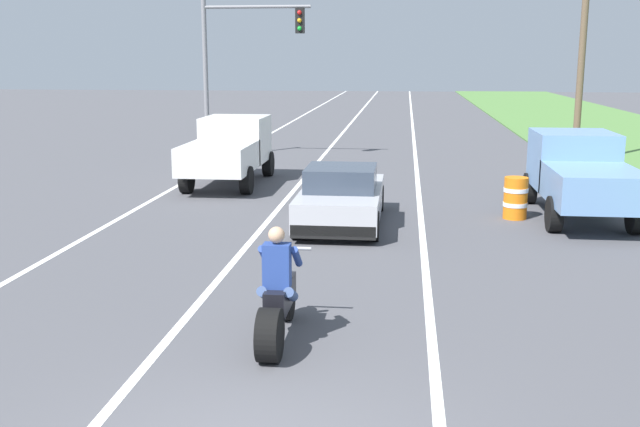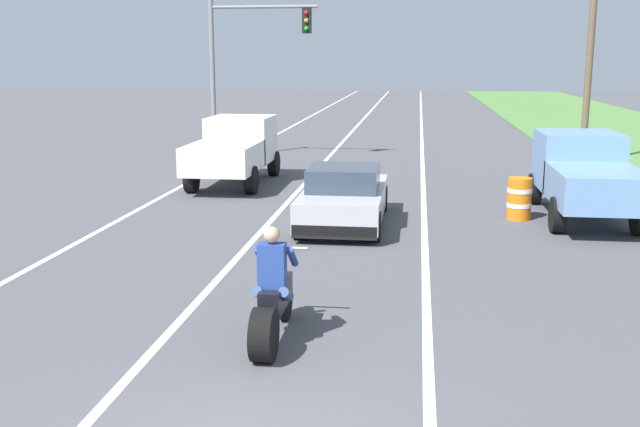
{
  "view_description": "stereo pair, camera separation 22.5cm",
  "coord_description": "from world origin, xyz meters",
  "px_view_note": "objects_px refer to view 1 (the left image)",
  "views": [
    {
      "loc": [
        1.36,
        -5.99,
        3.79
      ],
      "look_at": [
        -0.14,
        7.18,
        1.0
      ],
      "focal_mm": 41.73,
      "sensor_mm": 36.0,
      "label": 1
    },
    {
      "loc": [
        1.59,
        -5.96,
        3.79
      ],
      "look_at": [
        -0.14,
        7.18,
        1.0
      ],
      "focal_mm": 41.73,
      "sensor_mm": 36.0,
      "label": 2
    }
  ],
  "objects_px": {
    "pickup_truck_left_lane_white": "(229,148)",
    "pickup_truck_right_shoulder_light_blue": "(580,172)",
    "motorcycle_with_rider": "(277,302)",
    "construction_barrel_nearest": "(515,198)",
    "sports_car_silver": "(341,198)",
    "traffic_light_mast_near": "(237,53)"
  },
  "relations": [
    {
      "from": "motorcycle_with_rider",
      "to": "sports_car_silver",
      "type": "xyz_separation_m",
      "value": [
        0.23,
        7.4,
        0.04
      ]
    },
    {
      "from": "motorcycle_with_rider",
      "to": "pickup_truck_right_shoulder_light_blue",
      "type": "relative_size",
      "value": 0.46
    },
    {
      "from": "pickup_truck_left_lane_white",
      "to": "motorcycle_with_rider",
      "type": "bearing_deg",
      "value": -73.9
    },
    {
      "from": "sports_car_silver",
      "to": "construction_barrel_nearest",
      "type": "bearing_deg",
      "value": 15.1
    },
    {
      "from": "pickup_truck_left_lane_white",
      "to": "traffic_light_mast_near",
      "type": "relative_size",
      "value": 0.8
    },
    {
      "from": "sports_car_silver",
      "to": "pickup_truck_right_shoulder_light_blue",
      "type": "xyz_separation_m",
      "value": [
        5.61,
        1.4,
        0.48
      ]
    },
    {
      "from": "pickup_truck_right_shoulder_light_blue",
      "to": "motorcycle_with_rider",
      "type": "bearing_deg",
      "value": -123.55
    },
    {
      "from": "motorcycle_with_rider",
      "to": "pickup_truck_left_lane_white",
      "type": "distance_m",
      "value": 13.08
    },
    {
      "from": "motorcycle_with_rider",
      "to": "construction_barrel_nearest",
      "type": "height_order",
      "value": "motorcycle_with_rider"
    },
    {
      "from": "construction_barrel_nearest",
      "to": "pickup_truck_left_lane_white",
      "type": "bearing_deg",
      "value": 152.91
    },
    {
      "from": "motorcycle_with_rider",
      "to": "sports_car_silver",
      "type": "height_order",
      "value": "motorcycle_with_rider"
    },
    {
      "from": "sports_car_silver",
      "to": "traffic_light_mast_near",
      "type": "height_order",
      "value": "traffic_light_mast_near"
    },
    {
      "from": "sports_car_silver",
      "to": "pickup_truck_right_shoulder_light_blue",
      "type": "relative_size",
      "value": 0.9
    },
    {
      "from": "motorcycle_with_rider",
      "to": "construction_barrel_nearest",
      "type": "distance_m",
      "value": 9.53
    },
    {
      "from": "motorcycle_with_rider",
      "to": "traffic_light_mast_near",
      "type": "xyz_separation_m",
      "value": [
        -4.62,
        18.34,
        3.37
      ]
    },
    {
      "from": "sports_car_silver",
      "to": "construction_barrel_nearest",
      "type": "distance_m",
      "value": 4.23
    },
    {
      "from": "pickup_truck_right_shoulder_light_blue",
      "to": "sports_car_silver",
      "type": "bearing_deg",
      "value": -165.97
    },
    {
      "from": "sports_car_silver",
      "to": "pickup_truck_left_lane_white",
      "type": "height_order",
      "value": "pickup_truck_left_lane_white"
    },
    {
      "from": "motorcycle_with_rider",
      "to": "sports_car_silver",
      "type": "distance_m",
      "value": 7.4
    },
    {
      "from": "sports_car_silver",
      "to": "pickup_truck_left_lane_white",
      "type": "relative_size",
      "value": 0.9
    },
    {
      "from": "pickup_truck_left_lane_white",
      "to": "pickup_truck_right_shoulder_light_blue",
      "type": "bearing_deg",
      "value": -21.66
    },
    {
      "from": "sports_car_silver",
      "to": "traffic_light_mast_near",
      "type": "distance_m",
      "value": 12.42
    }
  ]
}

